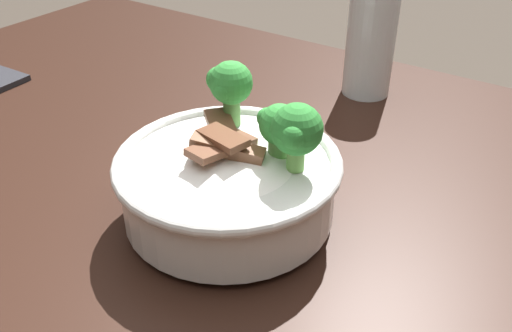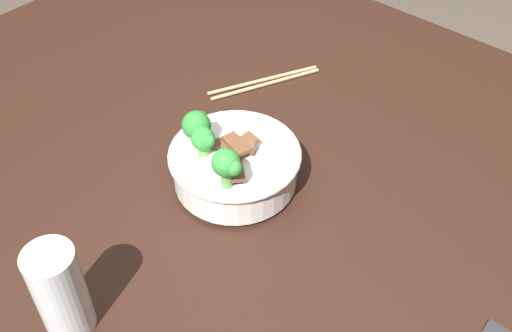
{
  "view_description": "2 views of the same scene",
  "coord_description": "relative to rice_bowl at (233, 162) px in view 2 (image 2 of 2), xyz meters",
  "views": [
    {
      "loc": [
        -0.21,
        0.23,
        1.16
      ],
      "look_at": [
        0.02,
        -0.1,
        0.9
      ],
      "focal_mm": 39.0,
      "sensor_mm": 36.0,
      "label": 1
    },
    {
      "loc": [
        0.51,
        -0.58,
        1.53
      ],
      "look_at": [
        0.08,
        -0.08,
        0.89
      ],
      "focal_mm": 42.72,
      "sensor_mm": 36.0,
      "label": 2
    }
  ],
  "objects": [
    {
      "name": "rice_bowl",
      "position": [
        0.0,
        0.0,
        0.0
      ],
      "size": [
        0.2,
        0.2,
        0.13
      ],
      "color": "white",
      "rests_on": "dining_table"
    },
    {
      "name": "dining_table",
      "position": [
        -0.04,
        0.1,
        -0.15
      ],
      "size": [
        1.39,
        1.09,
        0.84
      ],
      "color": "black",
      "rests_on": "ground"
    },
    {
      "name": "chopsticks_pair",
      "position": [
        -0.14,
        0.23,
        -0.04
      ],
      "size": [
        0.11,
        0.21,
        0.01
      ],
      "color": "tan",
      "rests_on": "dining_table"
    },
    {
      "name": "drinking_glass",
      "position": [
        0.01,
        -0.32,
        0.02
      ],
      "size": [
        0.06,
        0.06,
        0.14
      ],
      "color": "white",
      "rests_on": "dining_table"
    }
  ]
}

